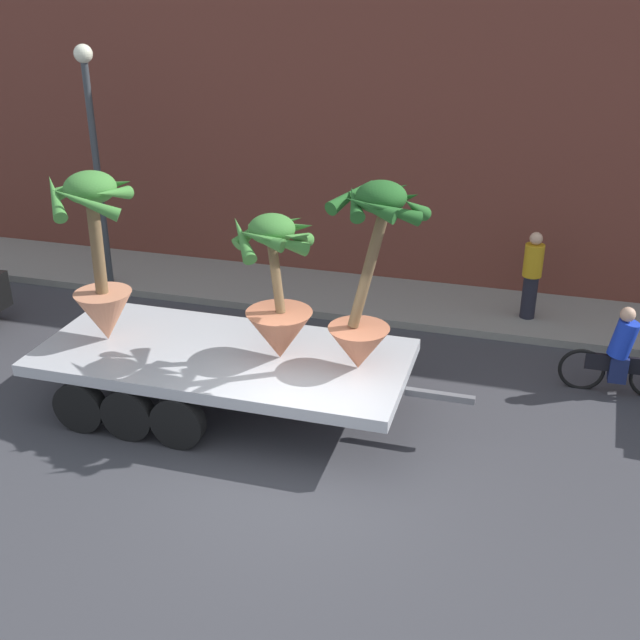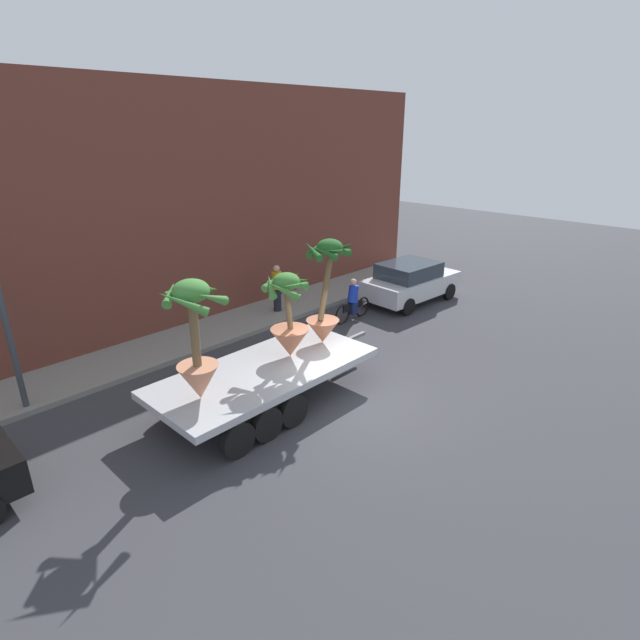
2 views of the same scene
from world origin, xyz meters
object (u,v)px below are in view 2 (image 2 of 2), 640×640
at_px(potted_palm_rear, 326,294).
at_px(potted_palm_middle, 196,345).
at_px(flatbed_trailer, 258,379).
at_px(cyclist, 353,302).
at_px(pedestrian_near_gate, 277,287).
at_px(parked_car, 410,281).
at_px(potted_palm_front, 289,322).

relative_size(potted_palm_rear, potted_palm_middle, 1.05).
xyz_separation_m(flatbed_trailer, cyclist, (6.13, 2.19, -0.10)).
xyz_separation_m(flatbed_trailer, pedestrian_near_gate, (4.63, 4.51, 0.27)).
distance_m(potted_palm_rear, parked_car, 7.13).
xyz_separation_m(cyclist, pedestrian_near_gate, (-1.50, 2.32, 0.37)).
distance_m(flatbed_trailer, cyclist, 6.51).
height_order(flatbed_trailer, pedestrian_near_gate, pedestrian_near_gate).
relative_size(potted_palm_front, parked_car, 0.54).
bearing_deg(cyclist, potted_palm_rear, -149.94).
height_order(potted_palm_rear, potted_palm_front, potted_palm_rear).
bearing_deg(flatbed_trailer, parked_car, 11.45).
bearing_deg(parked_car, potted_palm_rear, -165.08).
relative_size(flatbed_trailer, potted_palm_middle, 2.49).
height_order(cyclist, pedestrian_near_gate, pedestrian_near_gate).
xyz_separation_m(potted_palm_front, cyclist, (5.02, 2.13, -1.26)).
xyz_separation_m(flatbed_trailer, potted_palm_middle, (-1.66, -0.10, 1.46)).
bearing_deg(potted_palm_front, parked_car, 12.53).
bearing_deg(parked_car, potted_palm_front, -167.47).
relative_size(potted_palm_rear, potted_palm_front, 1.26).
xyz_separation_m(flatbed_trailer, parked_car, (9.19, 1.86, 0.06)).
bearing_deg(parked_car, flatbed_trailer, -168.55).
bearing_deg(potted_palm_rear, pedestrian_near_gate, 63.93).
bearing_deg(cyclist, pedestrian_near_gate, 122.97).
distance_m(potted_palm_rear, potted_palm_front, 1.40).
xyz_separation_m(flatbed_trailer, potted_palm_rear, (2.46, 0.07, 1.56)).
relative_size(potted_palm_rear, pedestrian_near_gate, 1.64).
bearing_deg(pedestrian_near_gate, flatbed_trailer, -135.76).
xyz_separation_m(flatbed_trailer, potted_palm_front, (1.11, 0.07, 1.16)).
height_order(potted_palm_rear, cyclist, potted_palm_rear).
xyz_separation_m(potted_palm_rear, potted_palm_front, (-1.34, -0.00, -0.39)).
bearing_deg(pedestrian_near_gate, potted_palm_rear, -116.07).
bearing_deg(potted_palm_middle, flatbed_trailer, 3.45).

